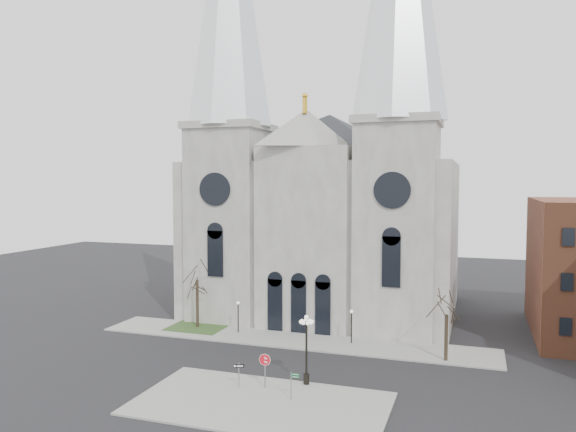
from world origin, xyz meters
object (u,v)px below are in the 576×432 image
(stop_sign, at_px, (265,363))
(street_name_sign, at_px, (292,383))
(globe_lamp, at_px, (306,341))
(one_way_sign, at_px, (239,370))

(stop_sign, relative_size, street_name_sign, 1.29)
(stop_sign, height_order, globe_lamp, globe_lamp)
(stop_sign, distance_m, street_name_sign, 3.24)
(stop_sign, bearing_deg, one_way_sign, -144.10)
(globe_lamp, xyz_separation_m, one_way_sign, (-4.71, -2.27, -2.11))
(globe_lamp, relative_size, street_name_sign, 2.68)
(street_name_sign, bearing_deg, globe_lamp, 83.35)
(globe_lamp, distance_m, street_name_sign, 3.96)
(one_way_sign, relative_size, street_name_sign, 0.93)
(globe_lamp, height_order, one_way_sign, globe_lamp)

